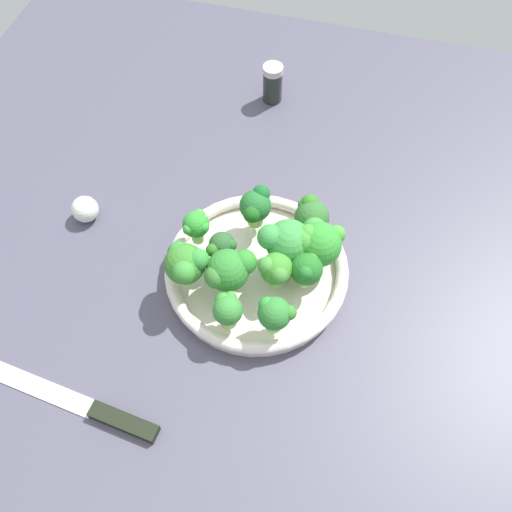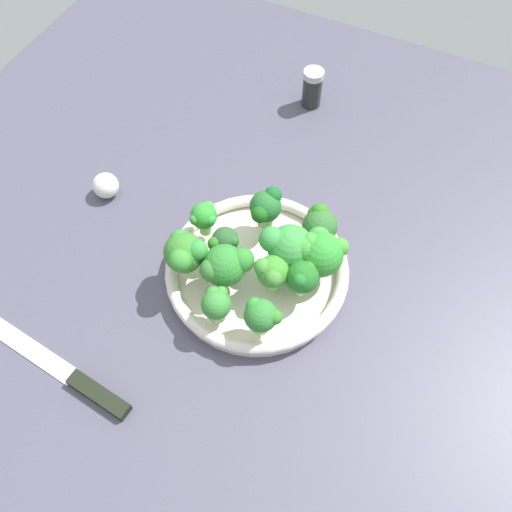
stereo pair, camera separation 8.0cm
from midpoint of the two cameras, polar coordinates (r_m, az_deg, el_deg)
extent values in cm
cube|color=#4B495A|center=(86.88, -3.98, -2.39)|extent=(130.00, 130.00, 2.50)
cylinder|color=silver|center=(84.55, -2.69, -2.26)|extent=(26.62, 26.62, 1.54)
torus|color=silver|center=(83.07, -2.74, -1.67)|extent=(27.72, 27.72, 1.88)
cylinder|color=#8ECB5E|center=(82.61, -6.22, -0.10)|extent=(2.44, 2.44, 1.95)
sphere|color=#2A562D|center=(80.70, -6.37, 0.77)|extent=(4.01, 4.01, 4.01)
sphere|color=#2B6B20|center=(79.79, -7.34, 0.36)|extent=(2.02, 2.02, 2.02)
sphere|color=#255F28|center=(80.02, -5.39, 1.03)|extent=(1.73, 1.73, 1.73)
cylinder|color=#90BF68|center=(77.40, -5.82, -6.62)|extent=(2.47, 2.47, 2.07)
sphere|color=#368336|center=(75.26, -5.97, -5.83)|extent=(4.18, 4.18, 4.18)
sphere|color=#348B33|center=(75.45, -6.20, -4.94)|extent=(2.46, 2.46, 2.46)
sphere|color=#3A8931|center=(75.50, -5.65, -4.48)|extent=(1.71, 1.71, 1.71)
cylinder|color=#94D872|center=(76.58, -1.12, -7.08)|extent=(2.37, 2.37, 2.38)
sphere|color=#2F7C33|center=(74.16, -1.16, -6.20)|extent=(4.61, 4.61, 4.61)
sphere|color=#2B8C2E|center=(73.89, -1.92, -5.38)|extent=(2.47, 2.47, 2.47)
sphere|color=#317B2A|center=(73.66, 0.31, -6.10)|extent=(2.14, 2.14, 2.14)
cylinder|color=#9DD866|center=(81.26, -9.90, -2.18)|extent=(2.14, 2.14, 2.39)
sphere|color=#367C2B|center=(78.62, -10.23, -1.03)|extent=(5.91, 5.91, 5.91)
sphere|color=#378632|center=(76.32, -10.42, -1.91)|extent=(3.32, 3.32, 3.32)
sphere|color=#328935|center=(77.23, -8.92, -0.58)|extent=(3.11, 3.11, 3.11)
sphere|color=#2F8333|center=(78.80, -10.85, 0.14)|extent=(3.16, 3.16, 3.16)
cylinder|color=#7BBA50|center=(79.92, -0.77, -2.51)|extent=(2.11, 2.11, 2.21)
sphere|color=#3C8C2E|center=(77.64, -0.79, -1.54)|extent=(4.73, 4.73, 4.73)
sphere|color=#418335|center=(76.20, -0.60, -2.19)|extent=(2.67, 2.67, 2.67)
sphere|color=#418C37|center=(76.62, -1.83, -1.25)|extent=(2.62, 2.62, 2.62)
cylinder|color=#95BD60|center=(85.10, 2.97, 2.75)|extent=(2.52, 2.52, 1.79)
sphere|color=#31682F|center=(82.98, 3.05, 3.78)|extent=(5.27, 5.27, 5.27)
sphere|color=#2C761E|center=(82.96, 2.82, 5.18)|extent=(2.85, 2.85, 2.85)
sphere|color=#297A26|center=(83.13, 2.31, 5.01)|extent=(2.16, 2.16, 2.16)
cylinder|color=#90C86C|center=(79.91, 2.25, -2.57)|extent=(1.85, 1.85, 2.23)
sphere|color=#226B23|center=(77.63, 2.31, -1.60)|extent=(4.70, 4.70, 4.70)
sphere|color=#357623|center=(77.52, 2.81, -0.56)|extent=(2.15, 2.15, 2.15)
sphere|color=#21712A|center=(75.94, 2.12, -1.97)|extent=(2.11, 2.11, 2.11)
cylinder|color=#8AC765|center=(84.66, -8.72, 1.98)|extent=(1.86, 1.86, 2.67)
sphere|color=green|center=(82.52, -8.96, 3.02)|extent=(4.04, 4.04, 4.04)
sphere|color=green|center=(81.66, -8.24, 2.74)|extent=(1.84, 1.84, 1.84)
sphere|color=#388C36|center=(81.70, -9.76, 2.51)|extent=(1.69, 1.69, 1.69)
sphere|color=#3F8F3A|center=(82.92, -8.63, 3.94)|extent=(1.98, 1.98, 1.98)
cylinder|color=#93CD70|center=(82.40, 3.56, -0.16)|extent=(2.62, 2.62, 1.65)
sphere|color=green|center=(79.88, 3.67, 0.99)|extent=(6.69, 6.69, 6.69)
sphere|color=#419333|center=(80.24, 5.47, 2.01)|extent=(2.75, 2.75, 2.75)
sphere|color=#3D8F3E|center=(80.78, 3.22, 2.55)|extent=(3.57, 3.57, 3.57)
cylinder|color=#97D56E|center=(80.20, -5.69, -2.79)|extent=(2.17, 2.17, 1.99)
sphere|color=#2E7E2F|center=(77.63, -5.87, -1.71)|extent=(6.11, 6.11, 6.11)
sphere|color=#397C32|center=(76.75, -7.05, -2.33)|extent=(3.46, 3.46, 3.46)
sphere|color=#2E822B|center=(77.28, -4.18, -0.86)|extent=(3.65, 3.65, 3.65)
cylinder|color=#88B459|center=(85.75, -2.78, 3.83)|extent=(2.47, 2.47, 2.58)
sphere|color=#23682C|center=(83.45, -2.86, 4.99)|extent=(4.86, 4.86, 4.86)
sphere|color=#195E26|center=(83.14, -2.22, 6.21)|extent=(2.76, 2.76, 2.76)
sphere|color=#256129|center=(82.19, -3.06, 4.34)|extent=(2.64, 2.64, 2.64)
sphere|color=#1A5B1B|center=(82.02, -3.37, 4.12)|extent=(2.62, 2.62, 2.62)
cylinder|color=#94C75E|center=(82.27, 0.53, 0.00)|extent=(2.15, 2.15, 1.85)
sphere|color=green|center=(79.64, 0.54, 1.20)|extent=(6.78, 6.78, 6.78)
sphere|color=#3C9133|center=(78.66, 2.01, 1.33)|extent=(3.96, 3.96, 3.96)
sphere|color=#368F41|center=(78.28, -1.47, 1.75)|extent=(3.70, 3.70, 3.70)
sphere|color=green|center=(78.60, 2.50, 1.93)|extent=(3.17, 3.17, 3.17)
cube|color=silver|center=(84.78, -24.07, -12.48)|extent=(17.18, 4.43, 0.40)
cube|color=black|center=(78.78, -16.42, -16.30)|extent=(9.78, 3.23, 1.50)
sphere|color=silver|center=(95.17, -19.51, 4.38)|extent=(4.34, 4.34, 4.34)
cylinder|color=#242927|center=(108.36, -0.48, 16.95)|extent=(3.60, 3.60, 6.34)
cylinder|color=beige|center=(105.92, -0.50, 18.51)|extent=(3.78, 3.78, 1.26)
camera|label=1|loc=(0.04, -92.87, -4.53)|focal=38.87mm
camera|label=2|loc=(0.04, 87.13, 4.53)|focal=38.87mm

